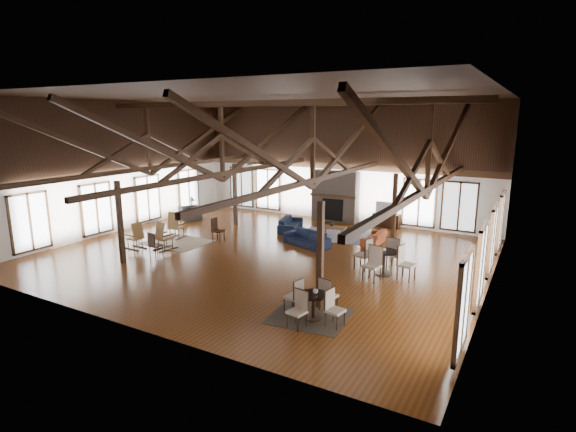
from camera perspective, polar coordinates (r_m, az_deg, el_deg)
The scene contains 31 objects.
floor at distance 17.68m, azimuth -2.83°, elevation -4.87°, with size 16.00×16.00×0.00m, color #582E12.
ceiling at distance 16.90m, azimuth -3.05°, elevation 14.95°, with size 16.00×14.00×0.02m, color black.
wall_back at distance 23.20m, azimuth 6.43°, elevation 6.78°, with size 16.00×0.02×6.00m, color white.
wall_front at distance 11.81m, azimuth -21.43°, elevation 0.59°, with size 16.00×0.02×6.00m, color white.
wall_left at distance 22.34m, azimuth -20.63°, elevation 5.85°, with size 0.02×14.00×6.00m, color white.
wall_right at distance 14.46m, azimuth 24.95°, elevation 2.31°, with size 0.02×14.00×6.00m, color white.
roof_truss at distance 16.92m, azimuth -2.97°, elevation 8.27°, with size 15.60×14.07×3.14m.
post_grid at distance 17.29m, azimuth -2.88°, elevation -0.04°, with size 8.16×7.16×3.05m.
fireplace at distance 23.13m, azimuth 6.00°, elevation 2.49°, with size 2.50×0.69×2.60m.
ceiling_fan at distance 15.84m, azimuth -3.37°, elevation 6.91°, with size 1.60×1.60×0.75m.
sofa_navy_front at distance 18.80m, azimuth 2.35°, elevation -2.84°, with size 2.09×0.82×0.61m, color black.
sofa_navy_left at distance 21.38m, azimuth 0.32°, elevation -0.96°, with size 0.81×2.06×0.60m, color black.
sofa_orange at distance 19.51m, azimuth 10.90°, elevation -2.64°, with size 0.69×1.76×0.51m, color #913D1C.
coffee_table at distance 20.33m, azimuth 5.81°, elevation -1.51°, with size 1.20×0.70×0.43m.
vase at distance 20.43m, azimuth 5.59°, elevation -0.99°, with size 0.18×0.18×0.19m, color #B2B2B2.
armchair at distance 24.05m, azimuth -12.30°, elevation 0.36°, with size 1.06×0.93×0.69m, color #2E2E31.
side_table_lamp at distance 24.43m, azimuth -12.08°, elevation 0.80°, with size 0.46×0.46×1.19m.
rocking_chair_a at distance 20.41m, azimuth -14.14°, elevation -1.23°, with size 0.66×1.01×1.21m.
rocking_chair_b at distance 18.78m, azimuth -15.63°, elevation -2.55°, with size 0.65×0.98×1.16m.
rocking_chair_c at distance 19.24m, azimuth -18.71°, elevation -2.48°, with size 0.89×0.52×1.11m.
side_chair_a at distance 19.57m, azimuth -9.09°, elevation -1.49°, with size 0.48×0.48×1.03m.
side_chair_b at distance 17.85m, azimuth -16.69°, elevation -3.29°, with size 0.47×0.47×0.99m.
cafe_table_near at distance 12.10m, azimuth 3.26°, elevation -10.80°, with size 1.88×1.88×0.96m.
cafe_table_far at distance 15.65m, azimuth 12.10°, elevation -5.25°, with size 2.23×2.23×1.14m.
cup_near at distance 12.05m, azimuth 3.51°, elevation -9.53°, with size 0.14×0.14×0.11m, color #B2B2B2.
cup_far at distance 15.56m, azimuth 12.14°, elevation -4.21°, with size 0.12×0.12×0.09m, color #B2B2B2.
tv_console at distance 22.48m, azimuth 12.39°, elevation -0.53°, with size 1.30×0.49×0.65m, color black.
television at distance 22.35m, azimuth 12.46°, elevation 1.03°, with size 1.05×0.14×0.61m, color #B2B2B2.
rug_tan at distance 19.89m, azimuth -13.93°, elevation -3.24°, with size 2.62×2.06×0.01m, color #C7A98A.
rug_navy at distance 20.49m, azimuth 6.13°, elevation -2.48°, with size 3.16×2.37×0.01m, color #171942.
rug_dark at distance 12.41m, azimuth 2.75°, elevation -12.57°, with size 2.00×1.82×0.01m, color black.
Camera 1 is at (9.06, -14.24, 5.24)m, focal length 28.00 mm.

